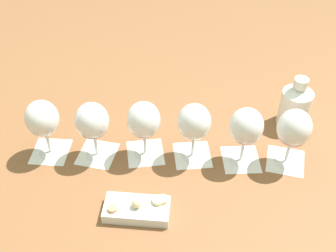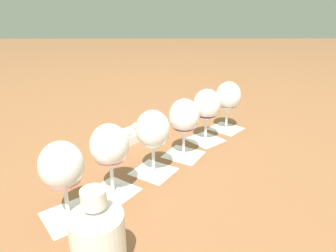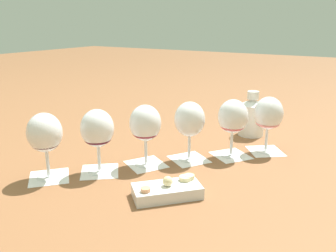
# 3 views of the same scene
# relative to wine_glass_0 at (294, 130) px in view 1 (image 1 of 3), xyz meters

# --- Properties ---
(ground_plane) EXTENTS (8.00, 8.00, 0.00)m
(ground_plane) POSITION_rel_wine_glass_0_xyz_m (0.24, 0.27, -0.13)
(ground_plane) COLOR brown
(tasting_card_0) EXTENTS (0.16, 0.16, 0.00)m
(tasting_card_0) POSITION_rel_wine_glass_0_xyz_m (0.00, 0.00, -0.13)
(tasting_card_0) COLOR white
(tasting_card_0) RESTS_ON ground_plane
(tasting_card_1) EXTENTS (0.16, 0.16, 0.00)m
(tasting_card_1) POSITION_rel_wine_glass_0_xyz_m (0.09, 0.10, -0.13)
(tasting_card_1) COLOR white
(tasting_card_1) RESTS_ON ground_plane
(tasting_card_2) EXTENTS (0.16, 0.16, 0.00)m
(tasting_card_2) POSITION_rel_wine_glass_0_xyz_m (0.20, 0.21, -0.13)
(tasting_card_2) COLOR white
(tasting_card_2) RESTS_ON ground_plane
(tasting_card_3) EXTENTS (0.16, 0.16, 0.00)m
(tasting_card_3) POSITION_rel_wine_glass_0_xyz_m (0.29, 0.32, -0.13)
(tasting_card_3) COLOR white
(tasting_card_3) RESTS_ON ground_plane
(tasting_card_4) EXTENTS (0.16, 0.16, 0.00)m
(tasting_card_4) POSITION_rel_wine_glass_0_xyz_m (0.38, 0.44, -0.13)
(tasting_card_4) COLOR white
(tasting_card_4) RESTS_ON ground_plane
(tasting_card_5) EXTENTS (0.16, 0.16, 0.00)m
(tasting_card_5) POSITION_rel_wine_glass_0_xyz_m (0.48, 0.55, -0.13)
(tasting_card_5) COLOR white
(tasting_card_5) RESTS_ON ground_plane
(wine_glass_0) EXTENTS (0.10, 0.10, 0.19)m
(wine_glass_0) POSITION_rel_wine_glass_0_xyz_m (0.00, 0.00, 0.00)
(wine_glass_0) COLOR white
(wine_glass_0) RESTS_ON tasting_card_0
(wine_glass_1) EXTENTS (0.10, 0.10, 0.19)m
(wine_glass_1) POSITION_rel_wine_glass_0_xyz_m (0.09, 0.10, -0.00)
(wine_glass_1) COLOR white
(wine_glass_1) RESTS_ON tasting_card_1
(wine_glass_2) EXTENTS (0.10, 0.10, 0.19)m
(wine_glass_2) POSITION_rel_wine_glass_0_xyz_m (0.20, 0.21, -0.00)
(wine_glass_2) COLOR white
(wine_glass_2) RESTS_ON tasting_card_2
(wine_glass_3) EXTENTS (0.10, 0.10, 0.19)m
(wine_glass_3) POSITION_rel_wine_glass_0_xyz_m (0.29, 0.32, -0.00)
(wine_glass_3) COLOR white
(wine_glass_3) RESTS_ON tasting_card_3
(wine_glass_4) EXTENTS (0.10, 0.10, 0.19)m
(wine_glass_4) POSITION_rel_wine_glass_0_xyz_m (0.38, 0.44, -0.00)
(wine_glass_4) COLOR white
(wine_glass_4) RESTS_ON tasting_card_4
(wine_glass_5) EXTENTS (0.10, 0.10, 0.19)m
(wine_glass_5) POSITION_rel_wine_glass_0_xyz_m (0.48, 0.55, -0.00)
(wine_glass_5) COLOR white
(wine_glass_5) RESTS_ON tasting_card_5
(ceramic_vase) EXTENTS (0.10, 0.10, 0.18)m
(ceramic_vase) POSITION_rel_wine_glass_0_xyz_m (0.11, -0.16, -0.05)
(ceramic_vase) COLOR white
(ceramic_vase) RESTS_ON ground_plane
(snack_dish) EXTENTS (0.18, 0.19, 0.06)m
(snack_dish) POSITION_rel_wine_glass_0_xyz_m (0.12, 0.47, -0.11)
(snack_dish) COLOR silver
(snack_dish) RESTS_ON ground_plane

